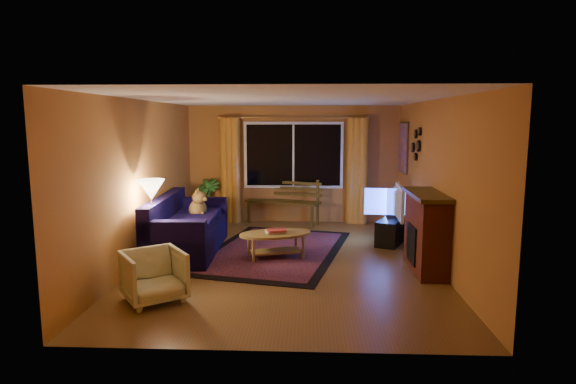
{
  "coord_description": "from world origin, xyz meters",
  "views": [
    {
      "loc": [
        0.33,
        -7.31,
        2.18
      ],
      "look_at": [
        0.0,
        0.3,
        1.05
      ],
      "focal_mm": 30.0,
      "sensor_mm": 36.0,
      "label": 1
    }
  ],
  "objects_px": {
    "sofa": "(188,224)",
    "armchair": "(154,273)",
    "floor_lamp": "(153,224)",
    "tv_console": "(392,230)",
    "bench": "(283,213)",
    "coffee_table": "(275,246)"
  },
  "relations": [
    {
      "from": "sofa",
      "to": "floor_lamp",
      "type": "distance_m",
      "value": 0.92
    },
    {
      "from": "floor_lamp",
      "to": "tv_console",
      "type": "bearing_deg",
      "value": 22.75
    },
    {
      "from": "bench",
      "to": "armchair",
      "type": "xyz_separation_m",
      "value": [
        -1.33,
        -4.52,
        0.11
      ]
    },
    {
      "from": "bench",
      "to": "tv_console",
      "type": "xyz_separation_m",
      "value": [
        2.07,
        -1.5,
        -0.02
      ]
    },
    {
      "from": "floor_lamp",
      "to": "tv_console",
      "type": "height_order",
      "value": "floor_lamp"
    },
    {
      "from": "sofa",
      "to": "bench",
      "type": "bearing_deg",
      "value": 55.14
    },
    {
      "from": "floor_lamp",
      "to": "coffee_table",
      "type": "relative_size",
      "value": 1.13
    },
    {
      "from": "coffee_table",
      "to": "tv_console",
      "type": "height_order",
      "value": "tv_console"
    },
    {
      "from": "sofa",
      "to": "armchair",
      "type": "height_order",
      "value": "sofa"
    },
    {
      "from": "bench",
      "to": "armchair",
      "type": "distance_m",
      "value": 4.71
    },
    {
      "from": "tv_console",
      "to": "armchair",
      "type": "bearing_deg",
      "value": -114.1
    },
    {
      "from": "bench",
      "to": "tv_console",
      "type": "relative_size",
      "value": 1.48
    },
    {
      "from": "armchair",
      "to": "sofa",
      "type": "bearing_deg",
      "value": 58.37
    },
    {
      "from": "sofa",
      "to": "armchair",
      "type": "relative_size",
      "value": 3.33
    },
    {
      "from": "tv_console",
      "to": "coffee_table",
      "type": "bearing_deg",
      "value": -126.96
    },
    {
      "from": "bench",
      "to": "armchair",
      "type": "height_order",
      "value": "armchair"
    },
    {
      "from": "tv_console",
      "to": "bench",
      "type": "bearing_deg",
      "value": 168.27
    },
    {
      "from": "sofa",
      "to": "tv_console",
      "type": "bearing_deg",
      "value": 10.37
    },
    {
      "from": "armchair",
      "to": "coffee_table",
      "type": "bearing_deg",
      "value": 19.35
    },
    {
      "from": "floor_lamp",
      "to": "tv_console",
      "type": "xyz_separation_m",
      "value": [
        3.85,
        1.61,
        -0.43
      ]
    },
    {
      "from": "sofa",
      "to": "tv_console",
      "type": "relative_size",
      "value": 2.16
    },
    {
      "from": "sofa",
      "to": "floor_lamp",
      "type": "bearing_deg",
      "value": -112.73
    }
  ]
}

